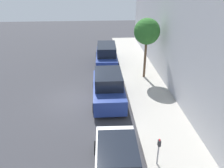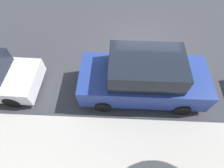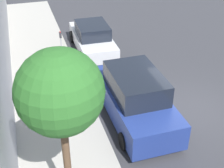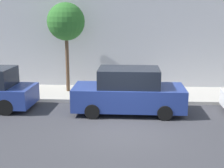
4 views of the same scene
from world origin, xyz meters
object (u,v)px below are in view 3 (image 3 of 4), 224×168
(parked_suv_second, at_px, (135,98))
(parking_meter_near, at_px, (61,41))
(parked_sedan_nearest, at_px, (92,38))
(street_tree, at_px, (60,93))

(parked_suv_second, distance_m, parking_meter_near, 6.21)
(parked_sedan_nearest, relative_size, parked_suv_second, 0.95)
(parked_suv_second, bearing_deg, parking_meter_near, -73.11)
(parked_sedan_nearest, bearing_deg, parked_suv_second, 90.34)
(parking_meter_near, bearing_deg, parked_sedan_nearest, -166.29)
(parking_meter_near, distance_m, street_tree, 9.76)
(parked_sedan_nearest, height_order, parked_suv_second, parked_suv_second)
(parked_suv_second, relative_size, parking_meter_near, 3.61)
(parked_suv_second, distance_m, street_tree, 5.36)
(parked_suv_second, xyz_separation_m, parking_meter_near, (1.80, -5.94, 0.04))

